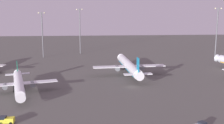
# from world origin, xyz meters

# --- Properties ---
(ground_plane) EXTENTS (416.00, 416.00, 0.00)m
(ground_plane) POSITION_xyz_m (0.00, 0.00, 0.00)
(ground_plane) COLOR #56544F
(airplane_taxiway_distant) EXTENTS (29.00, 36.95, 9.63)m
(airplane_taxiway_distant) POSITION_xyz_m (-44.01, -5.04, 3.64)
(airplane_taxiway_distant) COLOR white
(airplane_taxiway_distant) RESTS_ON ground
(airplane_far_stand) EXTENTS (34.95, 44.88, 11.51)m
(airplane_far_stand) POSITION_xyz_m (1.70, 21.16, 4.35)
(airplane_far_stand) COLOR white
(airplane_far_stand) RESTS_ON ground
(cargo_loader) EXTENTS (4.19, 2.11, 2.25)m
(cargo_loader) POSITION_xyz_m (-40.48, -34.81, 1.18)
(cargo_loader) COLOR yellow
(cargo_loader) RESTS_ON ground
(apron_light_east) EXTENTS (4.80, 0.90, 30.83)m
(apron_light_east) POSITION_xyz_m (-23.86, 85.90, 17.32)
(apron_light_east) COLOR slate
(apron_light_east) RESTS_ON ground
(apron_light_west) EXTENTS (4.80, 0.90, 31.75)m
(apron_light_west) POSITION_xyz_m (57.66, 51.68, 17.79)
(apron_light_west) COLOR slate
(apron_light_west) RESTS_ON ground
(apron_light_central) EXTENTS (4.80, 0.90, 28.88)m
(apron_light_central) POSITION_xyz_m (-47.17, 72.64, 16.32)
(apron_light_central) COLOR slate
(apron_light_central) RESTS_ON ground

